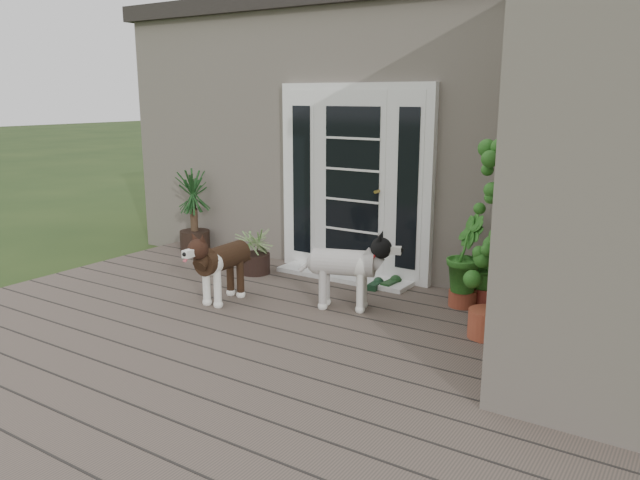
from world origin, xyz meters
The scene contains 15 objects.
deck centered at (0.00, 0.40, 0.06)m, with size 6.20×4.60×0.12m, color #6B5B4C.
house_main centered at (0.00, 4.65, 1.55)m, with size 7.40×4.00×3.10m, color #665E54.
roof_main centered at (0.00, 4.65, 3.20)m, with size 7.60×4.20×0.20m, color #2D2826.
door_unit centered at (-0.20, 2.60, 1.19)m, with size 1.90×0.14×2.15m, color white.
door_step centered at (-0.20, 2.40, 0.14)m, with size 1.60×0.40×0.05m, color white.
brindle_dog centered at (-0.79, 1.05, 0.45)m, with size 0.34×0.79×0.66m, color #382314, non-canonical shape.
white_dog centered at (0.33, 1.51, 0.46)m, with size 0.35×0.81×0.67m, color white, non-canonical shape.
spider_plant centered at (-1.17, 2.01, 0.43)m, with size 0.58×0.58×0.62m, color #90A264, non-canonical shape.
yucca centered at (-2.50, 2.40, 0.66)m, with size 0.74×0.74×1.07m, color #113312, non-canonical shape.
herb_a centered at (1.42, 2.40, 0.39)m, with size 0.42×0.42×0.54m, color #164E17.
herb_b centered at (1.27, 2.21, 0.46)m, with size 0.46×0.46×0.68m, color #1D5518.
herb_c centered at (2.19, 2.40, 0.44)m, with size 0.41×0.41×0.63m, color #1B5618.
sapling centered at (1.73, 1.54, 0.99)m, with size 0.51×0.51×1.74m, color #285A19, non-canonical shape.
clog_left centered at (0.28, 2.25, 0.16)m, with size 0.13×0.28×0.08m, color #16371F, non-canonical shape.
clog_right centered at (0.41, 2.37, 0.17)m, with size 0.15×0.32×0.10m, color #173A18, non-canonical shape.
Camera 1 is at (3.25, -3.39, 2.13)m, focal length 34.83 mm.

